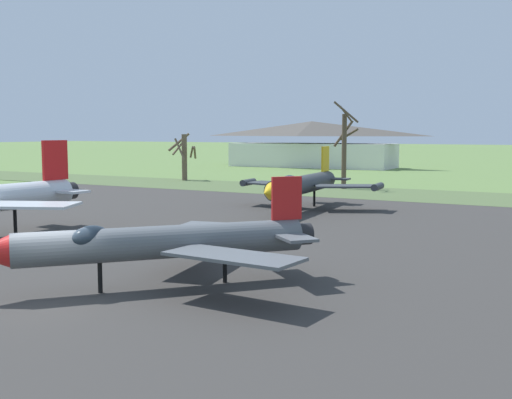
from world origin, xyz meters
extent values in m
plane|color=#607F42|center=(0.00, 0.00, 0.00)|extent=(600.00, 600.00, 0.00)
cube|color=#383533|center=(0.00, 13.85, 0.03)|extent=(73.88, 46.18, 0.05)
cube|color=#51653B|center=(0.00, 42.94, 0.03)|extent=(133.88, 12.00, 0.06)
cylinder|color=#33383D|center=(-3.40, 27.56, 1.96)|extent=(2.55, 11.93, 1.37)
cone|color=yellow|center=(-2.72, 20.87, 1.96)|extent=(1.41, 1.70, 1.26)
cylinder|color=black|center=(-4.02, 33.73, 1.96)|extent=(1.03, 0.84, 0.96)
ellipsoid|color=#19232D|center=(-3.10, 24.63, 2.34)|extent=(1.07, 2.01, 1.00)
cube|color=#33383D|center=(-6.44, 28.39, 1.86)|extent=(4.97, 3.46, 0.13)
cube|color=#33383D|center=(-0.58, 28.97, 1.86)|extent=(5.07, 4.13, 0.13)
cylinder|color=#33383D|center=(-8.73, 28.61, 1.86)|extent=(0.73, 2.23, 0.51)
cylinder|color=#33383D|center=(1.62, 29.65, 1.86)|extent=(0.73, 2.23, 0.51)
cube|color=yellow|center=(-3.93, 32.88, 3.66)|extent=(0.33, 1.65, 2.04)
cube|color=#33383D|center=(-5.07, 32.71, 2.06)|extent=(1.86, 1.44, 0.13)
cube|color=#33383D|center=(-2.79, 32.93, 2.06)|extent=(1.86, 1.44, 0.13)
cylinder|color=black|center=(-3.14, 24.96, 0.64)|extent=(0.18, 0.18, 1.28)
cylinder|color=black|center=(-3.66, 30.15, 0.64)|extent=(0.18, 0.18, 1.28)
cylinder|color=black|center=(-13.02, 13.57, 2.18)|extent=(1.09, 0.87, 1.06)
cube|color=silver|center=(-9.92, 7.61, 2.06)|extent=(5.76, 4.56, 0.14)
cube|color=red|center=(-13.05, 12.62, 4.14)|extent=(0.25, 1.85, 2.41)
cube|color=silver|center=(-14.37, 12.60, 2.29)|extent=(2.06, 1.49, 0.14)
cube|color=silver|center=(-11.75, 12.51, 2.29)|extent=(2.06, 1.49, 0.14)
cylinder|color=black|center=(-13.16, 9.58, 0.71)|extent=(0.20, 0.20, 1.42)
cylinder|color=#565B60|center=(2.17, 3.53, 1.77)|extent=(7.94, 8.87, 1.23)
cylinder|color=black|center=(5.83, 7.74, 1.77)|extent=(1.10, 1.08, 0.86)
ellipsoid|color=#19232D|center=(0.43, 1.53, 2.10)|extent=(0.88, 1.65, 0.83)
cube|color=#565B60|center=(1.05, 6.80, 1.67)|extent=(2.87, 5.03, 0.11)
cube|color=#565B60|center=(5.56, 2.88, 1.67)|extent=(4.85, 2.25, 0.11)
cube|color=red|center=(5.38, 7.23, 3.24)|extent=(0.93, 1.03, 1.71)
cube|color=#565B60|center=(4.39, 7.91, 1.86)|extent=(2.18, 2.11, 0.11)
cube|color=#565B60|center=(6.19, 6.34, 1.86)|extent=(2.18, 2.11, 0.11)
cylinder|color=black|center=(0.63, 1.75, 0.57)|extent=(0.16, 0.16, 1.15)
cylinder|color=black|center=(3.71, 5.30, 0.57)|extent=(0.16, 0.16, 1.15)
cylinder|color=brown|center=(-28.47, 47.41, 2.80)|extent=(0.64, 0.64, 5.59)
cylinder|color=brown|center=(-29.71, 48.01, 4.63)|extent=(1.54, 2.76, 2.24)
cylinder|color=brown|center=(-27.83, 48.03, 3.45)|extent=(1.50, 1.55, 1.48)
cylinder|color=brown|center=(-29.45, 47.38, 3.83)|extent=(0.31, 2.10, 1.52)
cylinder|color=brown|center=(-28.59, 46.66, 3.80)|extent=(1.74, 0.50, 2.66)
cylinder|color=brown|center=(-27.41, 48.08, 3.39)|extent=(1.61, 2.37, 1.61)
cylinder|color=brown|center=(-7.45, 45.96, 3.84)|extent=(0.50, 0.50, 7.68)
cylinder|color=brown|center=(-6.87, 44.91, 7.83)|extent=(2.33, 1.40, 2.19)
cylinder|color=brown|center=(-7.87, 46.78, 5.68)|extent=(1.96, 1.18, 2.78)
cylinder|color=brown|center=(-7.30, 46.95, 5.61)|extent=(2.11, 0.54, 1.28)
cylinder|color=brown|center=(-7.09, 45.47, 7.64)|extent=(1.21, 0.95, 1.65)
cube|color=silver|center=(-27.65, 82.68, 1.99)|extent=(27.60, 9.37, 3.97)
pyramid|color=#4C4742|center=(-27.65, 82.68, 6.43)|extent=(28.98, 9.84, 2.45)
camera|label=1|loc=(16.53, -15.06, 5.82)|focal=44.59mm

